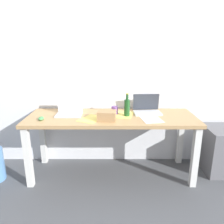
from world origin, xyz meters
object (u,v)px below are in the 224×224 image
Objects in this scene: computer_mouse at (41,118)px; filing_cabinet at (221,150)px; desk at (112,124)px; cardboard_box at (107,115)px; beer_bottle at (127,107)px; coffee_mug at (115,110)px; laptop_left at (70,111)px; laptop_right at (147,109)px.

computer_mouse is 2.23m from filing_cabinet.
cardboard_box is at bearing -110.67° from desk.
desk is 1.43m from filing_cabinet.
cardboard_box is 0.35× the size of filing_cabinet.
filing_cabinet is (2.17, 0.21, -0.49)m from computer_mouse.
beer_bottle reaches higher than desk.
beer_bottle reaches higher than coffee_mug.
beer_bottle is at bearing 32.34° from cardboard_box.
desk is at bearing 3.76° from computer_mouse.
laptop_left is 1.13× the size of beer_bottle.
beer_bottle is 0.98m from computer_mouse.
filing_cabinet is at bearing -0.74° from computer_mouse.
computer_mouse is at bearing -171.33° from beer_bottle.
beer_bottle is at bearing 2.88° from desk.
desk is 6.48× the size of laptop_left.
laptop_left is 0.49m from cardboard_box.
laptop_right reaches higher than coffee_mug.
coffee_mug is (-0.14, 0.07, -0.06)m from beer_bottle.
beer_bottle is at bearing 2.46° from computer_mouse.
beer_bottle is (-0.26, -0.13, 0.06)m from laptop_right.
cardboard_box reaches higher than desk.
beer_bottle is 1.34× the size of cardboard_box.
cardboard_box is at bearing -112.22° from coffee_mug.
coffee_mug is (0.09, 0.22, -0.00)m from cardboard_box.
computer_mouse is 0.85m from coffee_mug.
laptop_left is 0.53× the size of filing_cabinet.
laptop_right is 0.56m from cardboard_box.
coffee_mug reaches higher than computer_mouse.
beer_bottle reaches higher than laptop_left.
coffee_mug is at bearing 65.26° from desk.
laptop_right is 1.26× the size of beer_bottle.
laptop_left is at bearing -176.93° from coffee_mug.
beer_bottle reaches higher than computer_mouse.
coffee_mug is 0.17× the size of filing_cabinet.
laptop_left reaches higher than filing_cabinet.
cardboard_box is (-0.05, -0.14, 0.15)m from desk.
desk is 5.83× the size of laptop_right.
computer_mouse is at bearing -179.98° from cardboard_box.
computer_mouse is (-1.22, -0.28, -0.03)m from laptop_right.
filing_cabinet is at bearing -0.58° from coffee_mug.
beer_bottle is at bearing -27.49° from coffee_mug.
laptop_right reaches higher than cardboard_box.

